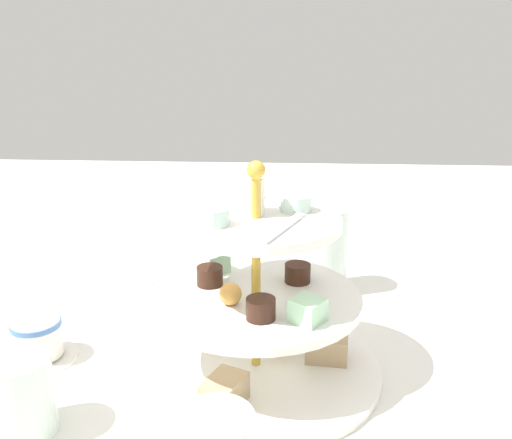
# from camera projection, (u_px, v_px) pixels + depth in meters

# --- Properties ---
(ground_plane) EXTENTS (2.40, 2.40, 0.00)m
(ground_plane) POSITION_uv_depth(u_px,v_px,m) (256.00, 371.00, 0.65)
(ground_plane) COLOR silver
(tiered_serving_stand) EXTENTS (0.29, 0.29, 0.25)m
(tiered_serving_stand) POSITION_uv_depth(u_px,v_px,m) (256.00, 313.00, 0.63)
(tiered_serving_stand) COLOR white
(tiered_serving_stand) RESTS_ON ground_plane
(water_glass_tall_right) EXTENTS (0.07, 0.07, 0.13)m
(water_glass_tall_right) POSITION_uv_depth(u_px,v_px,m) (325.00, 250.00, 0.85)
(water_glass_tall_right) COLOR silver
(water_glass_tall_right) RESTS_ON ground_plane
(water_glass_short_left) EXTENTS (0.06, 0.06, 0.08)m
(water_glass_short_left) POSITION_uv_depth(u_px,v_px,m) (20.00, 396.00, 0.54)
(water_glass_short_left) COLOR silver
(water_glass_short_left) RESTS_ON ground_plane
(teacup_with_saucer) EXTENTS (0.09, 0.09, 0.05)m
(teacup_with_saucer) POSITION_uv_depth(u_px,v_px,m) (38.00, 341.00, 0.67)
(teacup_with_saucer) COLOR white
(teacup_with_saucer) RESTS_ON ground_plane
(butter_knife_right) EXTENTS (0.14, 0.11, 0.00)m
(butter_knife_right) POSITION_uv_depth(u_px,v_px,m) (138.00, 286.00, 0.87)
(butter_knife_right) COLOR silver
(butter_knife_right) RESTS_ON ground_plane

